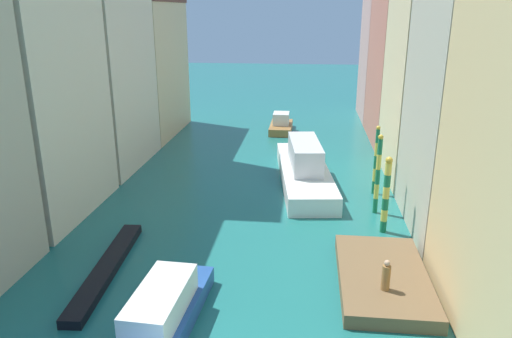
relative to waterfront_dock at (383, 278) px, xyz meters
name	(u,v)px	position (x,y,z in m)	size (l,w,h in m)	color
ground_plane	(261,166)	(-7.20, 16.72, -0.32)	(154.00, 154.00, 0.00)	#1E6B66
building_left_1	(15,85)	(-20.38, 6.31, 7.44)	(7.58, 9.22, 15.49)	beige
building_left_2	(84,23)	(-20.38, 16.08, 10.60)	(7.58, 9.78, 21.82)	beige
building_left_3	(137,68)	(-20.38, 26.61, 6.18)	(7.58, 11.41, 12.97)	beige
building_right_1	(500,45)	(5.98, 6.79, 9.85)	(7.58, 9.02, 20.32)	#BCB299
building_right_2	(450,38)	(5.98, 16.07, 9.66)	(7.58, 9.18, 19.92)	beige
building_right_3	(418,45)	(5.98, 26.40, 8.57)	(7.58, 11.49, 17.74)	#C6705B
building_right_4	(399,38)	(5.98, 36.64, 8.56)	(7.58, 9.15, 17.73)	tan
waterfront_dock	(383,278)	(0.00, 0.00, 0.00)	(3.93, 7.12, 0.63)	brown
person_on_dock	(386,276)	(-0.14, -1.50, 0.95)	(0.36, 0.36, 1.38)	olive
mooring_pole_0	(386,194)	(0.77, 5.56, 1.94)	(0.40, 0.40, 4.40)	#197247
mooring_pole_1	(378,174)	(0.65, 8.27, 2.20)	(0.31, 0.31, 4.94)	#197247
mooring_pole_2	(376,160)	(0.95, 11.59, 2.08)	(0.28, 0.28, 4.70)	#197247
vaporetto_white	(304,168)	(-3.76, 13.32, 0.75)	(4.72, 13.00, 3.04)	white
gondola_black	(107,268)	(-12.88, -0.37, -0.11)	(1.57, 8.91, 0.42)	black
motorboat_0	(162,315)	(-8.95, -4.42, 0.42)	(2.62, 7.74, 1.87)	#234C93
motorboat_1	(281,125)	(-6.35, 28.57, 0.36)	(2.18, 5.18, 1.92)	olive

